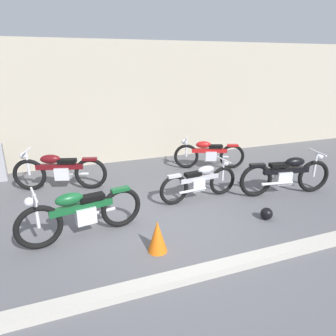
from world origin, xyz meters
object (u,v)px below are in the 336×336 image
Objects in this scene: motorcycle_black at (286,175)px; motorcycle_green at (81,212)px; helmet at (267,214)px; motorcycle_red at (209,154)px; motorcycle_silver at (200,182)px; motorcycle_maroon at (59,171)px; traffic_cone at (157,236)px.

motorcycle_green is at bearing -166.99° from motorcycle_black.
helmet is 0.11× the size of motorcycle_black.
motorcycle_red is at bearing 83.60° from helmet.
motorcycle_black is 1.15× the size of motorcycle_red.
motorcycle_silver is 0.88× the size of motorcycle_green.
motorcycle_red is (3.82, 2.55, -0.04)m from motorcycle_green.
motorcycle_maroon is at bearing 141.22° from helmet.
traffic_cone is 4.38m from motorcycle_red.
traffic_cone is 1.43m from motorcycle_green.
motorcycle_green is 1.14× the size of motorcycle_red.
motorcycle_black is at bearing 17.97° from traffic_cone.
motorcycle_green reaches higher than helmet.
motorcycle_silver is 2.74m from motorcycle_green.
helmet is at bearing 104.65° from motorcycle_red.
motorcycle_maroon reaches higher than motorcycle_red.
traffic_cone is 3.73m from motorcycle_black.
motorcycle_maroon is 0.98× the size of motorcycle_green.
motorcycle_red is at bearing 52.22° from motorcycle_silver.
motorcycle_black is at bearing 130.81° from motorcycle_red.
motorcycle_green is at bearing 170.03° from helmet.
motorcycle_silver is 2.05m from motorcycle_black.
motorcycle_red is (-0.82, 2.29, -0.04)m from motorcycle_black.
motorcycle_red is (1.18, 1.84, 0.02)m from motorcycle_silver.
motorcycle_green is at bearing 141.38° from traffic_cone.
helmet is at bearing 6.54° from traffic_cone.
helmet is 0.44× the size of traffic_cone.
motorcycle_red is at bearing -161.21° from motorcycle_maroon.
motorcycle_silver reaches higher than helmet.
traffic_cone is 0.25× the size of motorcycle_green.
motorcycle_red is at bearing 119.47° from motorcycle_black.
helmet is 3.20m from motorcycle_red.
motorcycle_red reaches higher than traffic_cone.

